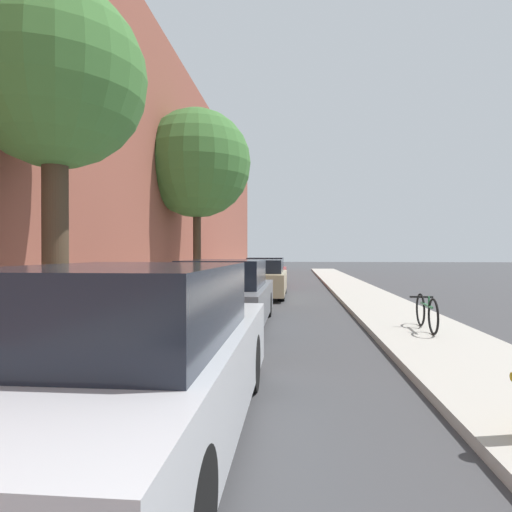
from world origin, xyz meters
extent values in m
plane|color=#3D3D3F|center=(0.00, 16.00, 0.00)|extent=(120.00, 120.00, 0.00)
cube|color=#ADA89E|center=(-2.90, 16.00, 0.06)|extent=(2.00, 52.00, 0.12)
cube|color=#ADA89E|center=(2.90, 16.00, 0.06)|extent=(2.00, 52.00, 0.12)
cube|color=brown|center=(-4.25, 16.00, 4.46)|extent=(0.70, 52.00, 8.92)
cylinder|color=black|center=(-1.65, 7.28, 0.32)|extent=(0.22, 0.64, 0.64)
cylinder|color=black|center=(-0.05, 7.28, 0.32)|extent=(0.22, 0.64, 0.64)
cube|color=silver|center=(-0.85, 5.84, 0.54)|extent=(1.82, 4.67, 0.72)
cube|color=black|center=(-0.85, 5.65, 1.19)|extent=(1.60, 2.43, 0.58)
cylinder|color=black|center=(-1.81, 13.06, 0.30)|extent=(0.22, 0.60, 0.60)
cylinder|color=black|center=(-0.22, 13.06, 0.30)|extent=(0.22, 0.60, 0.60)
cylinder|color=black|center=(-1.81, 10.24, 0.30)|extent=(0.22, 0.60, 0.60)
cylinder|color=black|center=(-0.22, 10.24, 0.30)|extent=(0.22, 0.60, 0.60)
cube|color=slate|center=(-1.01, 11.65, 0.51)|extent=(1.80, 4.55, 0.69)
cube|color=black|center=(-1.01, 11.47, 1.14)|extent=(1.58, 2.37, 0.56)
cylinder|color=black|center=(-1.64, 19.20, 0.31)|extent=(0.22, 0.61, 0.61)
cylinder|color=black|center=(0.02, 19.20, 0.31)|extent=(0.22, 0.61, 0.61)
cylinder|color=black|center=(-1.64, 16.49, 0.31)|extent=(0.22, 0.61, 0.61)
cylinder|color=black|center=(0.02, 16.49, 0.31)|extent=(0.22, 0.61, 0.61)
cube|color=tan|center=(-0.81, 17.84, 0.52)|extent=(1.88, 4.37, 0.71)
cube|color=black|center=(-0.81, 17.67, 1.10)|extent=(1.66, 2.27, 0.45)
cylinder|color=black|center=(-1.71, 24.12, 0.31)|extent=(0.22, 0.62, 0.62)
cylinder|color=black|center=(-0.09, 24.12, 0.31)|extent=(0.22, 0.62, 0.62)
cylinder|color=black|center=(-1.71, 21.67, 0.31)|extent=(0.22, 0.62, 0.62)
cylinder|color=black|center=(-0.09, 21.67, 0.31)|extent=(0.22, 0.62, 0.62)
cube|color=maroon|center=(-0.90, 22.90, 0.51)|extent=(1.84, 3.95, 0.69)
cube|color=black|center=(-0.90, 22.74, 1.10)|extent=(1.62, 2.06, 0.48)
cylinder|color=#423323|center=(-2.88, 8.20, 1.73)|extent=(0.36, 0.36, 3.22)
sphere|color=#3D7033|center=(-2.88, 8.20, 4.04)|extent=(2.55, 2.55, 2.55)
cylinder|color=#423323|center=(-2.93, 17.26, 1.88)|extent=(0.27, 0.27, 3.52)
sphere|color=#3D7033|center=(-2.93, 17.26, 4.67)|extent=(3.74, 3.74, 3.74)
torus|color=black|center=(2.95, 11.26, 0.44)|extent=(0.07, 0.65, 0.65)
torus|color=black|center=(2.92, 10.32, 0.44)|extent=(0.07, 0.65, 0.65)
cube|color=#2D7547|center=(2.94, 10.79, 0.59)|extent=(0.07, 0.79, 0.04)
cylinder|color=#2D7547|center=(2.93, 10.62, 0.68)|extent=(0.04, 0.04, 0.18)
cube|color=black|center=(2.95, 11.18, 0.70)|extent=(0.44, 0.05, 0.04)
camera|label=1|loc=(0.48, 2.34, 1.58)|focal=30.67mm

